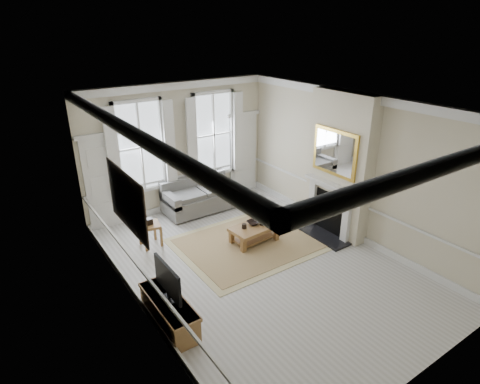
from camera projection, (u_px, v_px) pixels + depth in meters
floor at (260, 265)px, 8.50m from camera, size 7.20×7.20×0.00m
ceiling at (263, 104)px, 7.16m from camera, size 7.20×7.20×0.00m
back_wall at (179, 147)px, 10.56m from camera, size 5.20×0.00×5.20m
left_wall at (133, 227)px, 6.48m from camera, size 0.00×7.20×7.20m
right_wall at (351, 166)px, 9.19m from camera, size 0.00×7.20×7.20m
window_left at (141, 147)px, 9.90m from camera, size 1.26×0.20×2.20m
window_right at (213, 135)px, 10.99m from camera, size 1.26×0.20×2.20m
door_left at (104, 184)px, 9.68m from camera, size 0.90×0.08×2.30m
door_right at (243, 154)px, 11.81m from camera, size 0.90×0.08×2.30m
painting at (127, 201)px, 6.59m from camera, size 0.05×1.66×1.06m
chimney_breast at (340, 166)px, 9.25m from camera, size 0.35×1.70×3.38m
hearth at (321, 234)px, 9.68m from camera, size 0.55×1.50×0.05m
fireplace at (329, 206)px, 9.51m from camera, size 0.21×1.45×1.33m
mirror at (334, 153)px, 9.00m from camera, size 0.06×1.26×1.06m
sofa at (199, 197)px, 10.86m from camera, size 1.96×0.95×0.88m
side_table at (150, 228)px, 9.09m from camera, size 0.53×0.53×0.55m
rug at (254, 241)px, 9.40m from camera, size 3.50×2.60×0.02m
coffee_table at (254, 229)px, 9.27m from camera, size 1.15×0.72×0.41m
ceramic_pot_a at (244, 226)px, 9.13m from camera, size 0.11×0.11×0.11m
ceramic_pot_b at (262, 223)px, 9.29m from camera, size 0.13×0.13×0.09m
bowl at (253, 223)px, 9.33m from camera, size 0.31×0.31×0.07m
tv_stand at (169, 312)px, 6.76m from camera, size 0.45×1.41×0.50m
tv at (168, 280)px, 6.52m from camera, size 0.08×0.90×0.68m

